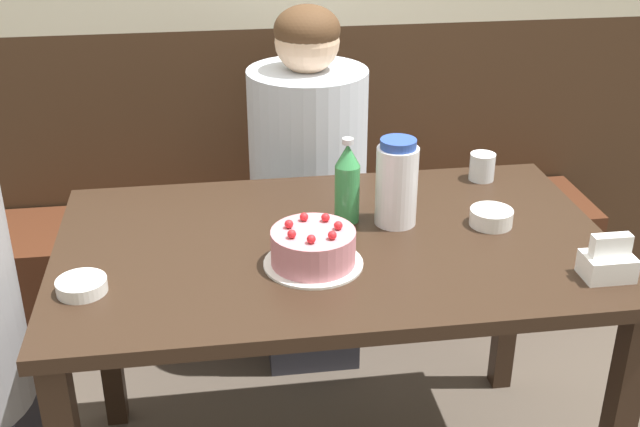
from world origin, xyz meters
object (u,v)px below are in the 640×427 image
(bowl_soup_white, at_px, (82,286))
(bowl_rice_small, at_px, (491,217))
(glass_water_tall, at_px, (482,167))
(person_teal_shirt, at_px, (308,192))
(soju_bottle, at_px, (347,182))
(bench_seat, at_px, (296,268))
(napkin_holder, at_px, (608,262))
(birthday_cake, at_px, (313,248))
(water_pitcher, at_px, (397,183))

(bowl_soup_white, relative_size, bowl_rice_small, 1.01)
(glass_water_tall, height_order, person_teal_shirt, person_teal_shirt)
(person_teal_shirt, bearing_deg, soju_bottle, 2.69)
(bowl_rice_small, relative_size, person_teal_shirt, 0.09)
(bench_seat, height_order, soju_bottle, soju_bottle)
(bench_seat, height_order, bowl_soup_white, bowl_soup_white)
(napkin_holder, bearing_deg, birthday_cake, 166.70)
(birthday_cake, bearing_deg, bowl_rice_small, 16.22)
(birthday_cake, bearing_deg, bench_seat, 86.02)
(birthday_cake, height_order, soju_bottle, soju_bottle)
(glass_water_tall, bearing_deg, soju_bottle, -154.40)
(soju_bottle, xyz_separation_m, bowl_soup_white, (-0.63, -0.26, -0.09))
(birthday_cake, bearing_deg, napkin_holder, -13.30)
(person_teal_shirt, bearing_deg, glass_water_tall, 52.07)
(napkin_holder, bearing_deg, bowl_soup_white, 174.78)
(bench_seat, xyz_separation_m, birthday_cake, (-0.07, -0.94, 0.59))
(bowl_rice_small, bearing_deg, birthday_cake, -163.78)
(bench_seat, bearing_deg, person_teal_shirt, -81.90)
(bench_seat, relative_size, soju_bottle, 9.77)
(napkin_holder, relative_size, bowl_rice_small, 1.02)
(soju_bottle, height_order, bowl_soup_white, soju_bottle)
(water_pitcher, bearing_deg, glass_water_tall, 37.45)
(birthday_cake, height_order, napkin_holder, same)
(birthday_cake, relative_size, soju_bottle, 1.04)
(bench_seat, bearing_deg, bowl_soup_white, -120.22)
(soju_bottle, bearing_deg, glass_water_tall, 25.60)
(water_pitcher, distance_m, glass_water_tall, 0.39)
(water_pitcher, bearing_deg, birthday_cake, -141.86)
(bench_seat, height_order, bowl_rice_small, bowl_rice_small)
(water_pitcher, xyz_separation_m, soju_bottle, (-0.12, 0.03, -0.00))
(birthday_cake, distance_m, glass_water_tall, 0.68)
(water_pitcher, bearing_deg, soju_bottle, 165.44)
(bench_seat, xyz_separation_m, bowl_rice_small, (0.40, -0.80, 0.57))
(bowl_rice_small, bearing_deg, person_teal_shirt, 121.01)
(glass_water_tall, bearing_deg, napkin_holder, -80.41)
(person_teal_shirt, bearing_deg, birthday_cake, -6.67)
(water_pitcher, bearing_deg, person_teal_shirt, 103.89)
(glass_water_tall, bearing_deg, bench_seat, 132.25)
(bowl_soup_white, distance_m, glass_water_tall, 1.15)
(bowl_soup_white, bearing_deg, person_teal_shirt, 53.68)
(person_teal_shirt, bearing_deg, napkin_holder, 30.72)
(water_pitcher, height_order, bowl_soup_white, water_pitcher)
(bowl_soup_white, relative_size, glass_water_tall, 1.41)
(birthday_cake, bearing_deg, water_pitcher, 38.14)
(napkin_holder, relative_size, bowl_soup_white, 1.01)
(bench_seat, bearing_deg, glass_water_tall, -47.75)
(bench_seat, xyz_separation_m, soju_bottle, (0.05, -0.73, 0.65))
(soju_bottle, height_order, person_teal_shirt, person_teal_shirt)
(birthday_cake, xyz_separation_m, bowl_soup_white, (-0.51, -0.05, -0.03))
(water_pitcher, height_order, bowl_rice_small, water_pitcher)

